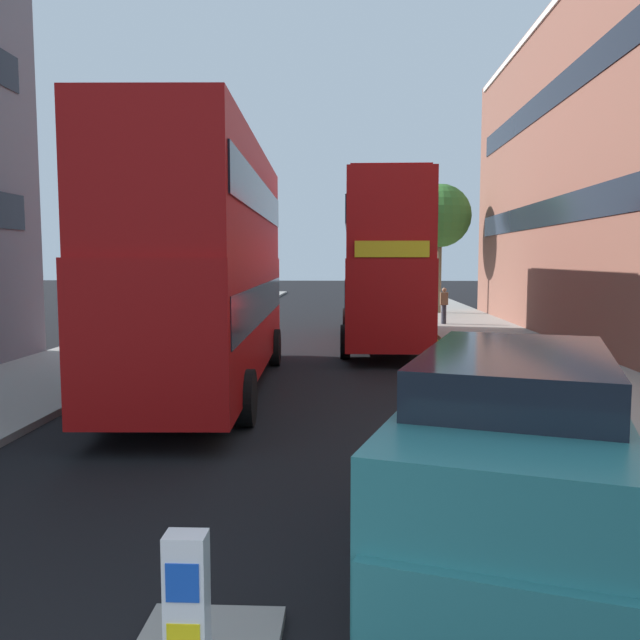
% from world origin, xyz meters
% --- Properties ---
extents(sidewalk_right, '(4.00, 80.00, 0.14)m').
position_xyz_m(sidewalk_right, '(6.50, 16.00, 0.07)').
color(sidewalk_right, '#9E9991').
rests_on(sidewalk_right, ground).
extents(sidewalk_left, '(4.00, 80.00, 0.14)m').
position_xyz_m(sidewalk_left, '(-6.50, 16.00, 0.07)').
color(sidewalk_left, '#9E9991').
rests_on(sidewalk_left, ground).
extents(kerb_line_outer, '(0.10, 56.00, 0.01)m').
position_xyz_m(kerb_line_outer, '(4.40, 14.00, 0.00)').
color(kerb_line_outer, yellow).
rests_on(kerb_line_outer, ground).
extents(kerb_line_inner, '(0.10, 56.00, 0.01)m').
position_xyz_m(kerb_line_inner, '(4.24, 14.00, 0.00)').
color(kerb_line_inner, yellow).
rests_on(kerb_line_inner, ground).
extents(keep_left_bollard, '(0.36, 0.28, 1.11)m').
position_xyz_m(keep_left_bollard, '(0.00, 2.21, 0.61)').
color(keep_left_bollard, silver).
rests_on(keep_left_bollard, traffic_island).
extents(double_decker_bus_away, '(3.09, 10.89, 5.64)m').
position_xyz_m(double_decker_bus_away, '(-2.15, 12.82, 3.03)').
color(double_decker_bus_away, '#B20F0F').
rests_on(double_decker_bus_away, ground).
extents(double_decker_bus_oncoming, '(2.81, 10.81, 5.64)m').
position_xyz_m(double_decker_bus_oncoming, '(2.24, 20.92, 3.03)').
color(double_decker_bus_oncoming, '#B20F0F').
rests_on(double_decker_bus_oncoming, ground).
extents(taxi_minivan, '(3.19, 5.15, 2.12)m').
position_xyz_m(taxi_minivan, '(2.65, 4.26, 1.07)').
color(taxi_minivan, teal).
rests_on(taxi_minivan, ground).
extents(pedestrian_far, '(0.34, 0.22, 1.62)m').
position_xyz_m(pedestrian_far, '(5.34, 27.01, 0.99)').
color(pedestrian_far, '#2D2D38').
rests_on(pedestrian_far, sidewalk_right).
extents(street_tree_near, '(3.37, 3.37, 6.89)m').
position_xyz_m(street_tree_near, '(5.94, 33.13, 5.32)').
color(street_tree_near, '#6B6047').
rests_on(street_tree_near, sidewalk_right).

